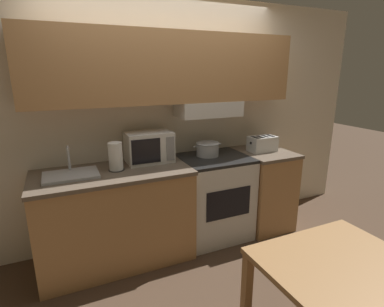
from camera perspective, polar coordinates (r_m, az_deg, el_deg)
ground_plane at (r=3.67m, az=-4.64°, el=-14.06°), size 16.00×16.00×0.00m
wall_back at (r=3.15m, az=-4.62°, el=10.49°), size 5.09×0.38×2.55m
lower_counter_main at (r=3.03m, az=-14.32°, el=-11.47°), size 1.42×0.70×0.92m
lower_counter_right_stub at (r=3.68m, az=13.16°, el=-6.43°), size 0.55×0.70×0.92m
stove_range at (r=3.36m, az=4.12°, el=-8.19°), size 0.72×0.64×0.92m
cooking_pot at (r=3.23m, az=2.98°, el=0.92°), size 0.33×0.25×0.15m
microwave at (r=3.03m, az=-8.20°, el=1.25°), size 0.45×0.31×0.30m
toaster at (r=3.50m, az=13.25°, el=1.82°), size 0.32×0.19×0.17m
sink_basin at (r=2.82m, az=-22.08°, el=-3.68°), size 0.46×0.32×0.25m
paper_towel_roll at (r=2.83m, az=-14.35°, el=-0.58°), size 0.15×0.15×0.26m
dining_table at (r=2.11m, az=27.00°, el=-20.90°), size 0.91×0.82×0.72m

